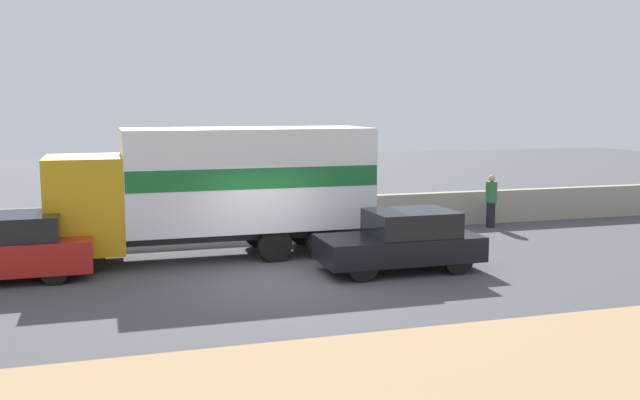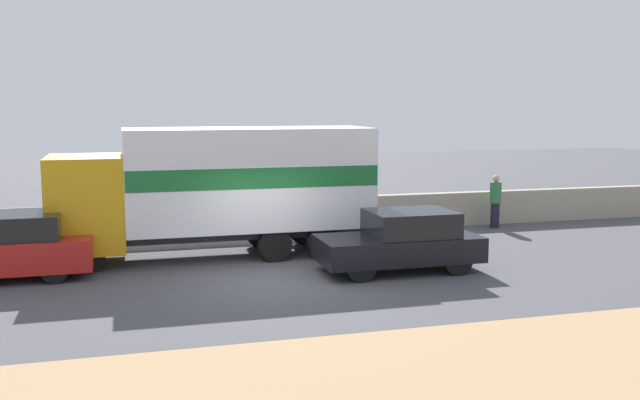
{
  "view_description": "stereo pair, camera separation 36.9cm",
  "coord_description": "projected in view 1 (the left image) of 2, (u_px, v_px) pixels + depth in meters",
  "views": [
    {
      "loc": [
        -3.72,
        -15.34,
        3.99
      ],
      "look_at": [
        1.44,
        1.56,
        1.6
      ],
      "focal_mm": 40.0,
      "sensor_mm": 36.0,
      "label": 1
    },
    {
      "loc": [
        -3.36,
        -15.44,
        3.99
      ],
      "look_at": [
        1.44,
        1.56,
        1.6
      ],
      "focal_mm": 40.0,
      "sensor_mm": 36.0,
      "label": 2
    }
  ],
  "objects": [
    {
      "name": "ground_plane",
      "position": [
        279.0,
        281.0,
        16.14
      ],
      "size": [
        80.0,
        80.0,
        0.0
      ],
      "primitive_type": "plane",
      "color": "#47474C"
    },
    {
      "name": "box_truck",
      "position": [
        222.0,
        184.0,
        18.49
      ],
      "size": [
        8.18,
        2.37,
        3.36
      ],
      "rotation": [
        0.0,
        0.0,
        3.14
      ],
      "color": "gold",
      "rests_on": "ground_plane"
    },
    {
      "name": "stone_wall_backdrop",
      "position": [
        234.0,
        219.0,
        21.47
      ],
      "size": [
        60.0,
        0.35,
        1.1
      ],
      "color": "#A39984",
      "rests_on": "ground_plane"
    },
    {
      "name": "pedestrian",
      "position": [
        491.0,
        200.0,
        23.08
      ],
      "size": [
        0.37,
        0.37,
        1.71
      ],
      "color": "#1E1E2D",
      "rests_on": "ground_plane"
    },
    {
      "name": "car_hatchback",
      "position": [
        403.0,
        241.0,
        17.07
      ],
      "size": [
        3.86,
        1.73,
        1.45
      ],
      "rotation": [
        0.0,
        0.0,
        3.14
      ],
      "color": "black",
      "rests_on": "ground_plane"
    }
  ]
}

